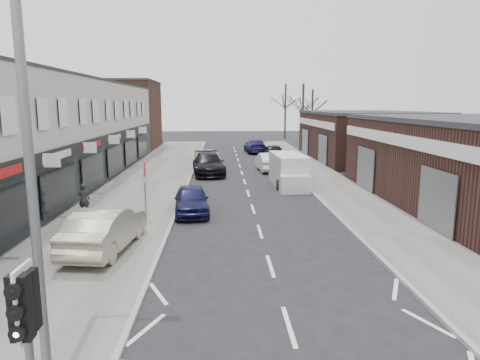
{
  "coord_description": "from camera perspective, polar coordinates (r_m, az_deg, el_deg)",
  "views": [
    {
      "loc": [
        -1.64,
        -7.7,
        5.41
      ],
      "look_at": [
        -0.94,
        8.08,
        2.6
      ],
      "focal_mm": 32.0,
      "sensor_mm": 36.0,
      "label": 1
    }
  ],
  "objects": [
    {
      "name": "parked_car_left_b",
      "position": [
        33.35,
        -4.23,
        2.16
      ],
      "size": [
        2.89,
        5.91,
        1.66
      ],
      "primitive_type": "imported",
      "rotation": [
        0.0,
        0.0,
        0.1
      ],
      "color": "black",
      "rests_on": "ground"
    },
    {
      "name": "sedan_on_pavement",
      "position": [
        16.49,
        -17.53,
        -6.2
      ],
      "size": [
        2.23,
        5.0,
        1.6
      ],
      "primitive_type": "imported",
      "rotation": [
        0.0,
        0.0,
        3.03
      ],
      "color": "#A09C80",
      "rests_on": "pavement_left"
    },
    {
      "name": "shop_terrace_left",
      "position": [
        29.73,
        -26.17,
        5.47
      ],
      "size": [
        8.0,
        41.0,
        7.1
      ],
      "primitive_type": "cube",
      "color": "#BCB7AB",
      "rests_on": "ground"
    },
    {
      "name": "street_lamp",
      "position": [
        7.52,
        -25.12,
        3.11
      ],
      "size": [
        2.23,
        0.22,
        8.0
      ],
      "color": "slate",
      "rests_on": "pavement_left"
    },
    {
      "name": "tree_far_b",
      "position": [
        63.31,
        9.49,
        5.04
      ],
      "size": [
        3.6,
        3.6,
        7.5
      ],
      "primitive_type": null,
      "color": "#382D26",
      "rests_on": "ground"
    },
    {
      "name": "warning_sign",
      "position": [
        20.26,
        -12.5,
        0.73
      ],
      "size": [
        0.12,
        0.8,
        2.7
      ],
      "color": "slate",
      "rests_on": "pavement_left"
    },
    {
      "name": "parked_car_left_c",
      "position": [
        38.16,
        -4.41,
        2.97
      ],
      "size": [
        2.53,
        5.16,
        1.41
      ],
      "primitive_type": "imported",
      "rotation": [
        0.0,
        0.0,
        0.04
      ],
      "color": "beige",
      "rests_on": "ground"
    },
    {
      "name": "parked_car_left_a",
      "position": [
        21.5,
        -6.5,
        -2.63
      ],
      "size": [
        2.03,
        4.26,
        1.41
      ],
      "primitive_type": "imported",
      "rotation": [
        0.0,
        0.0,
        0.09
      ],
      "color": "#121339",
      "rests_on": "ground"
    },
    {
      "name": "white_van",
      "position": [
        28.76,
        6.52,
        1.19
      ],
      "size": [
        2.14,
        5.51,
        2.11
      ],
      "rotation": [
        0.0,
        0.0,
        0.05
      ],
      "color": "silver",
      "rests_on": "ground"
    },
    {
      "name": "pavement_right",
      "position": [
        31.07,
        11.26,
        -0.03
      ],
      "size": [
        3.5,
        64.0,
        0.12
      ],
      "primitive_type": "cube",
      "color": "slate",
      "rests_on": "ground"
    },
    {
      "name": "parked_car_right_b",
      "position": [
        42.2,
        4.48,
        3.75
      ],
      "size": [
        2.06,
        4.66,
        1.56
      ],
      "primitive_type": "imported",
      "rotation": [
        0.0,
        0.0,
        3.09
      ],
      "color": "black",
      "rests_on": "ground"
    },
    {
      "name": "right_unit_far",
      "position": [
        44.14,
        16.23,
        5.58
      ],
      "size": [
        10.0,
        16.0,
        4.5
      ],
      "primitive_type": "cube",
      "color": "#3A211A",
      "rests_on": "ground"
    },
    {
      "name": "parked_car_right_c",
      "position": [
        48.38,
        2.03,
        4.57
      ],
      "size": [
        2.44,
        5.4,
        1.53
      ],
      "primitive_type": "imported",
      "rotation": [
        0.0,
        0.0,
        3.2
      ],
      "color": "#191646",
      "rests_on": "ground"
    },
    {
      "name": "tree_far_c",
      "position": [
        68.67,
        5.99,
        5.51
      ],
      "size": [
        3.6,
        3.6,
        8.5
      ],
      "primitive_type": null,
      "color": "#382D26",
      "rests_on": "ground"
    },
    {
      "name": "brick_block_far",
      "position": [
        54.03,
        -15.38,
        8.23
      ],
      "size": [
        8.0,
        10.0,
        8.0
      ],
      "primitive_type": "cube",
      "color": "#4E3221",
      "rests_on": "ground"
    },
    {
      "name": "tree_far_a",
      "position": [
        56.96,
        8.27,
        4.53
      ],
      "size": [
        3.6,
        3.6,
        8.0
      ],
      "primitive_type": null,
      "color": "#382D26",
      "rests_on": "ground"
    },
    {
      "name": "pavement_left",
      "position": [
        30.6,
        -12.11,
        -0.21
      ],
      "size": [
        5.5,
        64.0,
        0.12
      ],
      "primitive_type": "cube",
      "color": "slate",
      "rests_on": "ground"
    },
    {
      "name": "parked_car_right_a",
      "position": [
        35.17,
        3.76,
        2.44
      ],
      "size": [
        1.88,
        4.63,
        1.49
      ],
      "primitive_type": "imported",
      "rotation": [
        0.0,
        0.0,
        3.21
      ],
      "color": "silver",
      "rests_on": "ground"
    },
    {
      "name": "traffic_light",
      "position": [
        6.99,
        -26.65,
        -16.41
      ],
      "size": [
        0.28,
        0.6,
        3.1
      ],
      "color": "slate",
      "rests_on": "pavement_left"
    },
    {
      "name": "pedestrian",
      "position": [
        22.06,
        -20.08,
        -2.39
      ],
      "size": [
        0.57,
        0.39,
        1.52
      ],
      "primitive_type": "imported",
      "rotation": [
        0.0,
        0.0,
        3.09
      ],
      "color": "black",
      "rests_on": "pavement_left"
    }
  ]
}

